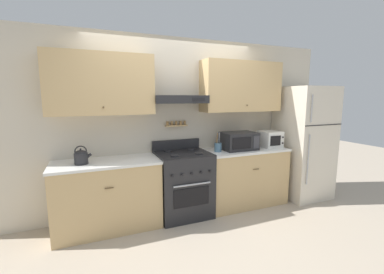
% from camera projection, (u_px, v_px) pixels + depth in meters
% --- Properties ---
extents(ground_plane, '(16.00, 16.00, 0.00)m').
position_uv_depth(ground_plane, '(191.00, 224.00, 3.47)').
color(ground_plane, '#B2A38E').
extents(wall_back, '(5.20, 0.46, 2.55)m').
position_uv_depth(wall_back, '(176.00, 110.00, 3.77)').
color(wall_back, beige).
rests_on(wall_back, ground_plane).
extents(counter_left, '(1.32, 0.64, 0.89)m').
position_uv_depth(counter_left, '(108.00, 195.00, 3.31)').
color(counter_left, tan).
rests_on(counter_left, ground_plane).
extents(counter_right, '(1.32, 0.64, 0.89)m').
position_uv_depth(counter_right, '(244.00, 176.00, 4.09)').
color(counter_right, tan).
rests_on(counter_right, ground_plane).
extents(stove_range, '(0.74, 0.67, 1.06)m').
position_uv_depth(stove_range, '(183.00, 184.00, 3.68)').
color(stove_range, '#232326').
rests_on(stove_range, ground_plane).
extents(refrigerator, '(0.77, 0.78, 1.86)m').
position_uv_depth(refrigerator, '(303.00, 142.00, 4.36)').
color(refrigerator, beige).
rests_on(refrigerator, ground_plane).
extents(tea_kettle, '(0.20, 0.16, 0.23)m').
position_uv_depth(tea_kettle, '(81.00, 157.00, 3.09)').
color(tea_kettle, '#232326').
rests_on(tea_kettle, counter_left).
extents(microwave, '(0.53, 0.37, 0.27)m').
position_uv_depth(microwave, '(239.00, 141.00, 3.94)').
color(microwave, '#232326').
rests_on(microwave, counter_right).
extents(utensil_crock, '(0.11, 0.11, 0.28)m').
position_uv_depth(utensil_crock, '(218.00, 147.00, 3.80)').
color(utensil_crock, slate).
rests_on(utensil_crock, counter_right).
extents(toaster_oven, '(0.30, 0.33, 0.26)m').
position_uv_depth(toaster_oven, '(270.00, 139.00, 4.14)').
color(toaster_oven, white).
rests_on(toaster_oven, counter_right).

